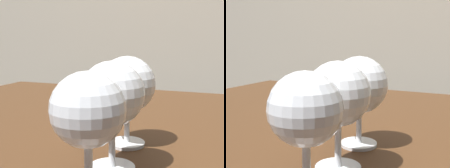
{
  "view_description": "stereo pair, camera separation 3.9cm",
  "coord_description": "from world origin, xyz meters",
  "views": [
    {
      "loc": [
        0.12,
        -0.57,
        0.91
      ],
      "look_at": [
        -0.02,
        -0.21,
        0.85
      ],
      "focal_mm": 48.49,
      "sensor_mm": 36.0,
      "label": 1
    },
    {
      "loc": [
        0.15,
        -0.55,
        0.91
      ],
      "look_at": [
        -0.02,
        -0.21,
        0.85
      ],
      "focal_mm": 48.49,
      "sensor_mm": 36.0,
      "label": 2
    }
  ],
  "objects": [
    {
      "name": "wine_glass_pinot",
      "position": [
        -0.01,
        -0.3,
        0.83
      ],
      "size": [
        0.08,
        0.08,
        0.14
      ],
      "color": "white",
      "rests_on": "dining_table"
    },
    {
      "name": "wine_glass_rose",
      "position": [
        -0.02,
        -0.21,
        0.83
      ],
      "size": [
        0.09,
        0.09,
        0.15
      ],
      "color": "white",
      "rests_on": "dining_table"
    },
    {
      "name": "wine_glass_merlot",
      "position": [
        -0.03,
        -0.11,
        0.83
      ],
      "size": [
        0.09,
        0.09,
        0.15
      ],
      "color": "white",
      "rests_on": "dining_table"
    }
  ]
}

